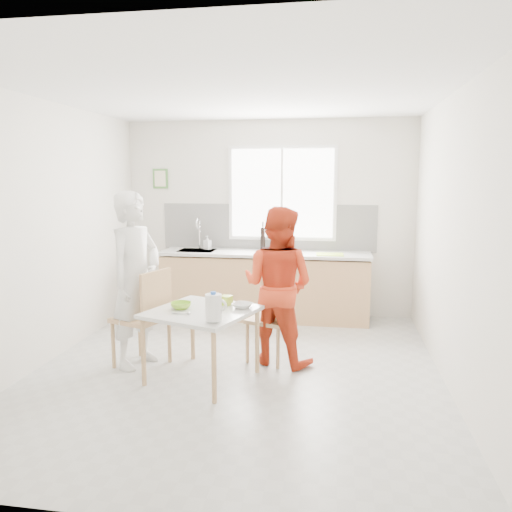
{
  "coord_description": "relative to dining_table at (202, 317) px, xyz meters",
  "views": [
    {
      "loc": [
        0.96,
        -4.66,
        1.91
      ],
      "look_at": [
        0.17,
        0.2,
        1.14
      ],
      "focal_mm": 35.0,
      "sensor_mm": 36.0,
      "label": 1
    }
  ],
  "objects": [
    {
      "name": "backsplash",
      "position": [
        0.28,
        2.48,
        0.62
      ],
      "size": [
        3.0,
        0.02,
        0.65
      ],
      "primitive_type": "cube",
      "color": "white",
      "rests_on": "room_shell"
    },
    {
      "name": "picture_frame",
      "position": [
        -1.27,
        2.47,
        1.29
      ],
      "size": [
        0.22,
        0.03,
        0.28
      ],
      "color": "#4C843C",
      "rests_on": "room_shell"
    },
    {
      "name": "wine_bottle_a",
      "position": [
        0.23,
        2.35,
        0.47
      ],
      "size": [
        0.07,
        0.07,
        0.32
      ],
      "primitive_type": "cylinder",
      "color": "black",
      "rests_on": "kitchen_counter"
    },
    {
      "name": "green_box",
      "position": [
        0.19,
        0.23,
        0.12
      ],
      "size": [
        0.13,
        0.13,
        0.09
      ],
      "primitive_type": "cube",
      "rotation": [
        0.0,
        0.0,
        -0.33
      ],
      "color": "#ADD932",
      "rests_on": "dining_table"
    },
    {
      "name": "kitchen_counter",
      "position": [
        0.28,
        2.19,
        -0.19
      ],
      "size": [
        2.84,
        0.64,
        1.37
      ],
      "color": "tan",
      "rests_on": "ground"
    },
    {
      "name": "window",
      "position": [
        0.48,
        2.46,
        1.09
      ],
      "size": [
        1.5,
        0.06,
        1.3
      ],
      "color": "white",
      "rests_on": "room_shell"
    },
    {
      "name": "bowl_white",
      "position": [
        0.37,
        0.14,
        0.09
      ],
      "size": [
        0.24,
        0.24,
        0.05
      ],
      "primitive_type": "imported",
      "rotation": [
        0.0,
        0.0,
        -0.33
      ],
      "color": "silver",
      "rests_on": "dining_table"
    },
    {
      "name": "milk_jug",
      "position": [
        0.21,
        -0.37,
        0.21
      ],
      "size": [
        0.2,
        0.14,
        0.25
      ],
      "rotation": [
        0.0,
        0.0,
        -0.33
      ],
      "color": "white",
      "rests_on": "dining_table"
    },
    {
      "name": "person_red",
      "position": [
        0.66,
        0.57,
        0.2
      ],
      "size": [
        0.95,
        0.84,
        1.63
      ],
      "primitive_type": "imported",
      "rotation": [
        0.0,
        0.0,
        2.81
      ],
      "color": "red",
      "rests_on": "ground"
    },
    {
      "name": "ground",
      "position": [
        0.28,
        0.24,
        -0.61
      ],
      "size": [
        4.5,
        4.5,
        0.0
      ],
      "primitive_type": "plane",
      "color": "#B7B7B2",
      "rests_on": "ground"
    },
    {
      "name": "spoon",
      "position": [
        -0.15,
        -0.18,
        0.08
      ],
      "size": [
        0.16,
        0.01,
        0.01
      ],
      "primitive_type": "cylinder",
      "rotation": [
        0.0,
        1.57,
        0.02
      ],
      "color": "#A5A5AA",
      "rests_on": "dining_table"
    },
    {
      "name": "jar_amber",
      "position": [
        0.44,
        2.3,
        0.39
      ],
      "size": [
        0.06,
        0.06,
        0.16
      ],
      "primitive_type": "cylinder",
      "color": "brown",
      "rests_on": "kitchen_counter"
    },
    {
      "name": "room_shell",
      "position": [
        0.28,
        0.24,
        1.03
      ],
      "size": [
        4.5,
        4.5,
        4.5
      ],
      "color": "silver",
      "rests_on": "ground"
    },
    {
      "name": "person_white",
      "position": [
        -0.75,
        0.26,
        0.28
      ],
      "size": [
        0.62,
        0.76,
        1.79
      ],
      "primitive_type": "imported",
      "rotation": [
        0.0,
        0.0,
        1.24
      ],
      "color": "white",
      "rests_on": "ground"
    },
    {
      "name": "soap_bottle",
      "position": [
        -0.55,
        2.31,
        0.41
      ],
      "size": [
        0.11,
        0.11,
        0.19
      ],
      "primitive_type": "imported",
      "rotation": [
        0.0,
        0.0,
        -0.37
      ],
      "color": "#999999",
      "rests_on": "kitchen_counter"
    },
    {
      "name": "wine_bottle_b",
      "position": [
        0.46,
        2.27,
        0.46
      ],
      "size": [
        0.07,
        0.07,
        0.3
      ],
      "primitive_type": "cylinder",
      "color": "black",
      "rests_on": "kitchen_counter"
    },
    {
      "name": "bowl_green",
      "position": [
        -0.21,
        0.02,
        0.1
      ],
      "size": [
        0.25,
        0.25,
        0.06
      ],
      "primitive_type": "imported",
      "rotation": [
        0.0,
        0.0,
        -0.33
      ],
      "color": "#8FCD2F",
      "rests_on": "dining_table"
    },
    {
      "name": "chair_far",
      "position": [
        0.6,
        0.66,
        -0.12
      ],
      "size": [
        0.53,
        0.53,
        0.9
      ],
      "rotation": [
        0.0,
        0.0,
        -0.33
      ],
      "color": "tan",
      "rests_on": "ground"
    },
    {
      "name": "dining_table",
      "position": [
        0.0,
        0.0,
        0.0
      ],
      "size": [
        1.12,
        1.12,
        0.68
      ],
      "rotation": [
        0.0,
        0.0,
        -0.33
      ],
      "color": "silver",
      "rests_on": "ground"
    },
    {
      "name": "chair_left",
      "position": [
        -0.64,
        0.22,
        -0.06
      ],
      "size": [
        0.59,
        0.59,
        1.01
      ],
      "rotation": [
        0.0,
        0.0,
        -1.9
      ],
      "color": "tan",
      "rests_on": "ground"
    },
    {
      "name": "cutting_board",
      "position": [
        1.16,
        2.06,
        0.32
      ],
      "size": [
        0.36,
        0.27,
        0.01
      ],
      "primitive_type": "cube",
      "rotation": [
        0.0,
        0.0,
        0.05
      ],
      "color": "#ADD731",
      "rests_on": "kitchen_counter"
    }
  ]
}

